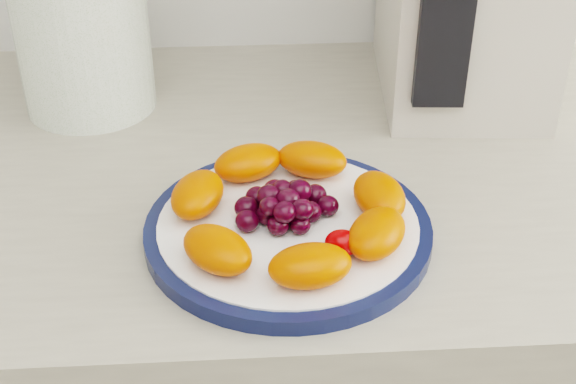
{
  "coord_description": "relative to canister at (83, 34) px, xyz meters",
  "views": [
    {
      "loc": [
        -0.09,
        0.46,
        1.34
      ],
      "look_at": [
        -0.06,
        1.05,
        0.95
      ],
      "focal_mm": 50.0,
      "sensor_mm": 36.0,
      "label": 1
    }
  ],
  "objects": [
    {
      "name": "plate_face",
      "position": [
        0.22,
        -0.28,
        -0.08
      ],
      "size": [
        0.24,
        0.24,
        0.02
      ],
      "primitive_type": "cylinder",
      "color": "white",
      "rests_on": "counter"
    },
    {
      "name": "plate_rim",
      "position": [
        0.22,
        -0.28,
        -0.08
      ],
      "size": [
        0.26,
        0.26,
        0.01
      ],
      "primitive_type": "cylinder",
      "color": "#0D163A",
      "rests_on": "counter"
    },
    {
      "name": "canister",
      "position": [
        0.0,
        0.0,
        0.0
      ],
      "size": [
        0.17,
        0.17,
        0.18
      ],
      "primitive_type": "cylinder",
      "rotation": [
        0.0,
        0.0,
        -0.15
      ],
      "color": "#456C24",
      "rests_on": "counter"
    },
    {
      "name": "fruit_plate",
      "position": [
        0.22,
        -0.28,
        -0.06
      ],
      "size": [
        0.23,
        0.23,
        0.03
      ],
      "color": "#D03700",
      "rests_on": "plate_face"
    }
  ]
}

